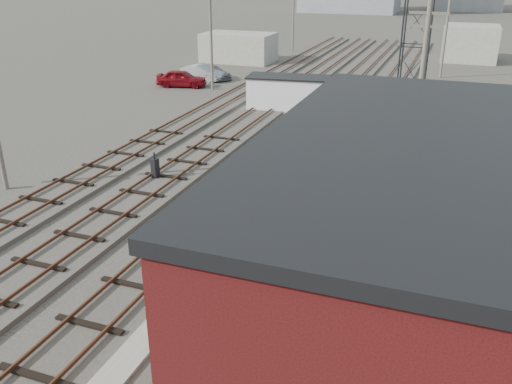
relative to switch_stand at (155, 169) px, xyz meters
The scene contains 19 objects.
ground 36.90m from the switch_stand, 80.67° to the left, with size 320.00×320.00×0.00m, color #282621.
track_right 17.59m from the switch_stand, 61.15° to the left, with size 3.20×90.00×0.39m.
track_mid_right 16.05m from the switch_stand, 73.77° to the left, with size 3.20×90.00×0.39m.
track_mid_left 15.42m from the switch_stand, 88.20° to the left, with size 3.20×90.00×0.39m.
track_left 15.81m from the switch_stand, 102.86° to the left, with size 3.20×90.00×0.39m.
platform_curb 11.60m from the switch_stand, 55.97° to the right, with size 0.90×28.00×0.26m, color gray.
brick_building 18.03m from the switch_stand, 40.71° to the right, with size 6.54×12.20×7.22m.
lattice_tower 17.56m from the switch_stand, 44.79° to the left, with size 1.60×1.60×15.00m.
utility_pole_left_b 22.75m from the switch_stand, 106.94° to the left, with size 1.80×0.24×9.00m.
utility_pole_left_c 47.04m from the switch_stand, 97.99° to the left, with size 1.80×0.24×9.00m.
utility_pole_right_a 13.86m from the switch_stand, 19.42° to the left, with size 1.80×0.24×9.00m.
utility_pole_right_b 36.83m from the switch_stand, 70.06° to the left, with size 1.80×0.24×9.00m.
shed_left 37.77m from the switch_stand, 105.39° to the left, with size 8.00×5.00×3.20m, color gray.
shed_right 48.78m from the switch_stand, 72.10° to the left, with size 6.00×6.00×4.00m, color gray.
switch_stand is the anchor object (origin of this frame).
site_trailer 16.76m from the switch_stand, 82.86° to the left, with size 6.56×3.53×2.63m.
car_red 23.62m from the switch_stand, 114.24° to the left, with size 1.84×4.57×1.56m, color maroon.
car_silver 26.67m from the switch_stand, 110.29° to the left, with size 1.56×4.46×1.47m, color #989B9F.
car_grey 27.37m from the switch_stand, 108.35° to the left, with size 1.78×4.38×1.27m, color slate.
Camera 1 is at (8.09, 0.69, 10.48)m, focal length 38.00 mm.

